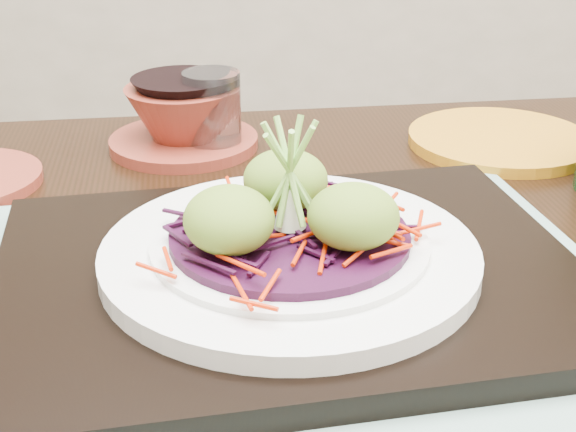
{
  "coord_description": "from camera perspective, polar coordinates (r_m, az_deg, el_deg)",
  "views": [
    {
      "loc": [
        -0.06,
        -0.62,
        1.04
      ],
      "look_at": [
        -0.02,
        -0.05,
        0.78
      ],
      "focal_mm": 50.0,
      "sensor_mm": 36.0,
      "label": 1
    }
  ],
  "objects": [
    {
      "name": "terracotta_bowl_set",
      "position": [
        0.92,
        -7.49,
        6.72
      ],
      "size": [
        0.22,
        0.22,
        0.07
      ],
      "rotation": [
        0.0,
        0.0,
        0.4
      ],
      "color": "maroon",
      "rests_on": "dining_table"
    },
    {
      "name": "dining_table",
      "position": [
        0.74,
        -3.14,
        -9.0
      ],
      "size": [
        1.21,
        0.86,
        0.72
      ],
      "rotation": [
        0.0,
        0.0,
        0.08
      ],
      "color": "black",
      "rests_on": "ground"
    },
    {
      "name": "scallion_garnish",
      "position": [
        0.59,
        0.12,
        2.79
      ],
      "size": [
        0.07,
        0.07,
        0.1
      ],
      "primitive_type": null,
      "color": "#83C04C",
      "rests_on": "cabbage_bed"
    },
    {
      "name": "carrot_julienne",
      "position": [
        0.6,
        0.12,
        -0.64
      ],
      "size": [
        0.22,
        0.22,
        0.01
      ],
      "primitive_type": null,
      "color": "red",
      "rests_on": "cabbage_bed"
    },
    {
      "name": "white_plate",
      "position": [
        0.61,
        0.12,
        -2.62
      ],
      "size": [
        0.29,
        0.29,
        0.02
      ],
      "color": "white",
      "rests_on": "serving_tray"
    },
    {
      "name": "placemat",
      "position": [
        0.63,
        0.11,
        -5.19
      ],
      "size": [
        0.56,
        0.47,
        0.0
      ],
      "primitive_type": "cube",
      "rotation": [
        0.0,
        0.0,
        0.13
      ],
      "color": "gray",
      "rests_on": "dining_table"
    },
    {
      "name": "guacamole_scoops",
      "position": [
        0.6,
        0.12,
        0.79
      ],
      "size": [
        0.16,
        0.14,
        0.05
      ],
      "color": "olive",
      "rests_on": "cabbage_bed"
    },
    {
      "name": "serving_tray",
      "position": [
        0.62,
        0.12,
        -4.22
      ],
      "size": [
        0.49,
        0.39,
        0.02
      ],
      "primitive_type": "cube",
      "rotation": [
        0.0,
        0.0,
        0.13
      ],
      "color": "black",
      "rests_on": "placemat"
    },
    {
      "name": "water_glass",
      "position": [
        0.9,
        -5.39,
        7.36
      ],
      "size": [
        0.08,
        0.08,
        0.09
      ],
      "primitive_type": "cylinder",
      "rotation": [
        0.0,
        0.0,
        0.23
      ],
      "color": "white",
      "rests_on": "dining_table"
    },
    {
      "name": "yellow_plate",
      "position": [
        0.96,
        14.85,
        5.26
      ],
      "size": [
        0.23,
        0.23,
        0.01
      ],
      "primitive_type": "cylinder",
      "rotation": [
        0.0,
        0.0,
        -0.13
      ],
      "color": "#B87314",
      "rests_on": "dining_table"
    },
    {
      "name": "cabbage_bed",
      "position": [
        0.61,
        0.12,
        -1.4
      ],
      "size": [
        0.18,
        0.18,
        0.01
      ],
      "primitive_type": "cylinder",
      "color": "#2D0924",
      "rests_on": "white_plate"
    }
  ]
}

